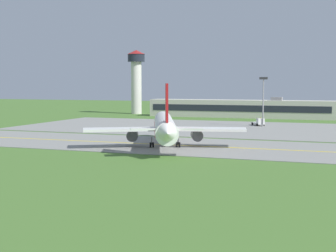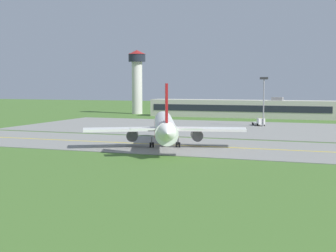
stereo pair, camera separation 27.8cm
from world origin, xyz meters
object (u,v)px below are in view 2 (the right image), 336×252
at_px(control_tower, 137,76).
at_px(apron_light_mast, 264,95).
at_px(airplane_lead, 165,126).
at_px(service_truck_catering, 259,122).

height_order(control_tower, apron_light_mast, control_tower).
relative_size(airplane_lead, apron_light_mast, 2.59).
bearing_deg(control_tower, airplane_lead, -63.73).
relative_size(service_truck_catering, control_tower, 0.24).
distance_m(control_tower, apron_light_mast, 75.97).
bearing_deg(airplane_lead, control_tower, 116.27).
height_order(airplane_lead, service_truck_catering, airplane_lead).
xyz_separation_m(airplane_lead, service_truck_catering, (10.15, 55.45, -2.95)).
bearing_deg(service_truck_catering, control_tower, 143.56).
bearing_deg(apron_light_mast, control_tower, 143.05).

